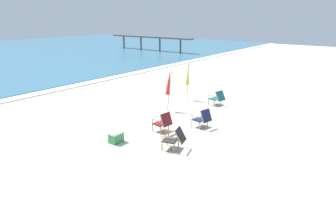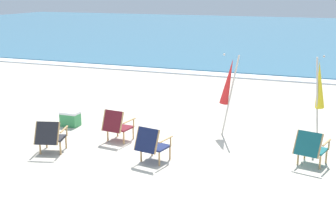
{
  "view_description": "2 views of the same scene",
  "coord_description": "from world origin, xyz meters",
  "px_view_note": "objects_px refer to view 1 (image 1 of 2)",
  "views": [
    {
      "loc": [
        -10.18,
        -6.62,
        4.41
      ],
      "look_at": [
        -0.45,
        0.71,
        0.76
      ],
      "focal_mm": 32.0,
      "sensor_mm": 36.0,
      "label": 1
    },
    {
      "loc": [
        3.59,
        -9.53,
        3.67
      ],
      "look_at": [
        -0.52,
        1.04,
        0.81
      ],
      "focal_mm": 50.0,
      "sensor_mm": 36.0,
      "label": 2
    }
  ],
  "objects_px": {
    "umbrella_furled_red": "(169,83)",
    "umbrella_furled_yellow": "(188,75)",
    "beach_chair_front_left": "(163,122)",
    "beach_chair_back_left": "(217,98)",
    "cooler_box": "(116,137)",
    "beach_chair_back_right": "(175,138)",
    "beach_chair_far_center": "(203,118)"
  },
  "relations": [
    {
      "from": "beach_chair_back_right",
      "to": "beach_chair_front_left",
      "type": "bearing_deg",
      "value": 52.07
    },
    {
      "from": "cooler_box",
      "to": "beach_chair_front_left",
      "type": "bearing_deg",
      "value": -22.41
    },
    {
      "from": "beach_chair_far_center",
      "to": "umbrella_furled_red",
      "type": "distance_m",
      "value": 2.85
    },
    {
      "from": "beach_chair_back_right",
      "to": "cooler_box",
      "type": "relative_size",
      "value": 1.81
    },
    {
      "from": "beach_chair_back_left",
      "to": "beach_chair_back_right",
      "type": "bearing_deg",
      "value": -166.45
    },
    {
      "from": "beach_chair_far_center",
      "to": "beach_chair_front_left",
      "type": "xyz_separation_m",
      "value": [
        -1.34,
        0.99,
        0.0
      ]
    },
    {
      "from": "beach_chair_back_left",
      "to": "cooler_box",
      "type": "relative_size",
      "value": 1.76
    },
    {
      "from": "umbrella_furled_yellow",
      "to": "beach_chair_front_left",
      "type": "bearing_deg",
      "value": -157.9
    },
    {
      "from": "umbrella_furled_red",
      "to": "beach_chair_back_left",
      "type": "bearing_deg",
      "value": -34.01
    },
    {
      "from": "umbrella_furled_yellow",
      "to": "cooler_box",
      "type": "xyz_separation_m",
      "value": [
        -6.32,
        -1.08,
        -1.18
      ]
    },
    {
      "from": "umbrella_furled_yellow",
      "to": "cooler_box",
      "type": "relative_size",
      "value": 4.32
    },
    {
      "from": "beach_chair_front_left",
      "to": "umbrella_furled_red",
      "type": "relative_size",
      "value": 0.39
    },
    {
      "from": "umbrella_furled_yellow",
      "to": "cooler_box",
      "type": "bearing_deg",
      "value": -170.26
    },
    {
      "from": "beach_chair_back_left",
      "to": "beach_chair_far_center",
      "type": "relative_size",
      "value": 1.06
    },
    {
      "from": "beach_chair_far_center",
      "to": "umbrella_furled_red",
      "type": "bearing_deg",
      "value": 67.64
    },
    {
      "from": "beach_chair_back_left",
      "to": "umbrella_furled_red",
      "type": "distance_m",
      "value": 2.77
    },
    {
      "from": "beach_chair_back_right",
      "to": "beach_chair_far_center",
      "type": "xyz_separation_m",
      "value": [
        2.35,
        0.31,
        0.01
      ]
    },
    {
      "from": "beach_chair_back_left",
      "to": "umbrella_furled_yellow",
      "type": "distance_m",
      "value": 2.04
    },
    {
      "from": "beach_chair_back_left",
      "to": "cooler_box",
      "type": "xyz_separation_m",
      "value": [
        -6.33,
        0.71,
        -0.22
      ]
    },
    {
      "from": "umbrella_furled_red",
      "to": "umbrella_furled_yellow",
      "type": "bearing_deg",
      "value": 8.92
    },
    {
      "from": "beach_chair_front_left",
      "to": "cooler_box",
      "type": "bearing_deg",
      "value": 157.59
    },
    {
      "from": "umbrella_furled_yellow",
      "to": "cooler_box",
      "type": "distance_m",
      "value": 6.52
    },
    {
      "from": "beach_chair_far_center",
      "to": "beach_chair_back_left",
      "type": "bearing_deg",
      "value": 17.86
    },
    {
      "from": "beach_chair_back_right",
      "to": "beach_chair_front_left",
      "type": "relative_size",
      "value": 1.08
    },
    {
      "from": "beach_chair_back_left",
      "to": "beach_chair_far_center",
      "type": "distance_m",
      "value": 3.34
    },
    {
      "from": "beach_chair_back_left",
      "to": "beach_chair_far_center",
      "type": "height_order",
      "value": "beach_chair_far_center"
    },
    {
      "from": "beach_chair_front_left",
      "to": "umbrella_furled_red",
      "type": "height_order",
      "value": "umbrella_furled_red"
    },
    {
      "from": "beach_chair_far_center",
      "to": "beach_chair_back_right",
      "type": "bearing_deg",
      "value": -172.53
    },
    {
      "from": "umbrella_furled_red",
      "to": "cooler_box",
      "type": "height_order",
      "value": "umbrella_furled_red"
    },
    {
      "from": "beach_chair_far_center",
      "to": "umbrella_furled_yellow",
      "type": "distance_m",
      "value": 4.35
    },
    {
      "from": "beach_chair_front_left",
      "to": "umbrella_furled_yellow",
      "type": "height_order",
      "value": "umbrella_furled_yellow"
    },
    {
      "from": "umbrella_furled_red",
      "to": "beach_chair_back_right",
      "type": "bearing_deg",
      "value": -140.4
    }
  ]
}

